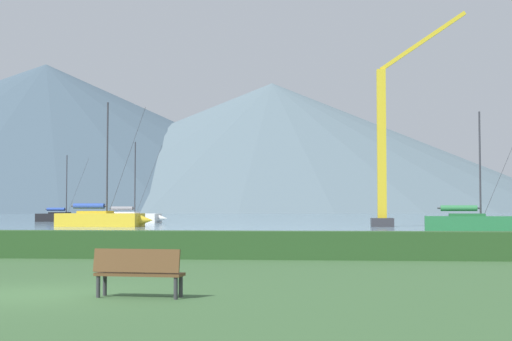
{
  "coord_description": "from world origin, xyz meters",
  "views": [
    {
      "loc": [
        5.92,
        -14.71,
        1.75
      ],
      "look_at": [
        -0.83,
        59.62,
        5.44
      ],
      "focal_mm": 52.81,
      "sensor_mm": 36.0,
      "label": 1
    }
  ],
  "objects_px": {
    "sailboat_slip_10": "(101,219)",
    "park_bench_near_path": "(138,270)",
    "sailboat_slip_5": "(131,217)",
    "dock_crane": "(385,153)",
    "sailboat_slip_0": "(474,222)",
    "sailboat_slip_4": "(63,217)"
  },
  "relations": [
    {
      "from": "sailboat_slip_5",
      "to": "sailboat_slip_10",
      "type": "distance_m",
      "value": 16.56
    },
    {
      "from": "sailboat_slip_5",
      "to": "park_bench_near_path",
      "type": "bearing_deg",
      "value": -67.66
    },
    {
      "from": "sailboat_slip_10",
      "to": "park_bench_near_path",
      "type": "height_order",
      "value": "sailboat_slip_10"
    },
    {
      "from": "sailboat_slip_5",
      "to": "sailboat_slip_10",
      "type": "bearing_deg",
      "value": -77.09
    },
    {
      "from": "sailboat_slip_10",
      "to": "park_bench_near_path",
      "type": "distance_m",
      "value": 55.8
    },
    {
      "from": "sailboat_slip_0",
      "to": "sailboat_slip_4",
      "type": "relative_size",
      "value": 1.08
    },
    {
      "from": "sailboat_slip_0",
      "to": "dock_crane",
      "type": "distance_m",
      "value": 14.43
    },
    {
      "from": "sailboat_slip_5",
      "to": "park_bench_near_path",
      "type": "height_order",
      "value": "sailboat_slip_5"
    },
    {
      "from": "sailboat_slip_10",
      "to": "park_bench_near_path",
      "type": "xyz_separation_m",
      "value": [
        16.83,
        -53.2,
        -0.22
      ]
    },
    {
      "from": "sailboat_slip_4",
      "to": "sailboat_slip_10",
      "type": "height_order",
      "value": "sailboat_slip_10"
    },
    {
      "from": "sailboat_slip_10",
      "to": "park_bench_near_path",
      "type": "bearing_deg",
      "value": -66.13
    },
    {
      "from": "sailboat_slip_10",
      "to": "dock_crane",
      "type": "bearing_deg",
      "value": 10.76
    },
    {
      "from": "park_bench_near_path",
      "to": "sailboat_slip_10",
      "type": "bearing_deg",
      "value": 113.46
    },
    {
      "from": "park_bench_near_path",
      "to": "sailboat_slip_4",
      "type": "bearing_deg",
      "value": 116.47
    },
    {
      "from": "sailboat_slip_0",
      "to": "dock_crane",
      "type": "xyz_separation_m",
      "value": [
        -5.57,
        11.85,
        6.07
      ]
    },
    {
      "from": "sailboat_slip_5",
      "to": "dock_crane",
      "type": "height_order",
      "value": "dock_crane"
    },
    {
      "from": "sailboat_slip_4",
      "to": "park_bench_near_path",
      "type": "height_order",
      "value": "sailboat_slip_4"
    },
    {
      "from": "sailboat_slip_10",
      "to": "dock_crane",
      "type": "height_order",
      "value": "dock_crane"
    },
    {
      "from": "sailboat_slip_0",
      "to": "sailboat_slip_10",
      "type": "bearing_deg",
      "value": 169.6
    },
    {
      "from": "sailboat_slip_4",
      "to": "park_bench_near_path",
      "type": "relative_size",
      "value": 4.71
    },
    {
      "from": "sailboat_slip_4",
      "to": "park_bench_near_path",
      "type": "xyz_separation_m",
      "value": [
        29.05,
        -77.44,
        -0.07
      ]
    },
    {
      "from": "dock_crane",
      "to": "sailboat_slip_10",
      "type": "bearing_deg",
      "value": -175.55
    }
  ]
}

